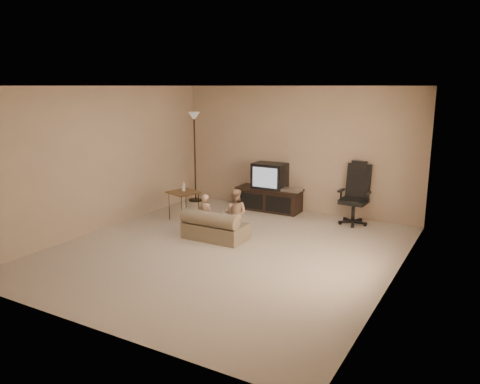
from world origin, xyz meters
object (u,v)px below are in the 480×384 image
(side_table, at_px, (184,192))
(floor_lamp, at_px, (194,137))
(office_chair, at_px, (355,202))
(toddler_left, at_px, (206,215))
(child_sofa, at_px, (214,228))
(tv_stand, at_px, (270,191))
(toddler_right, at_px, (235,213))

(side_table, bearing_deg, floor_lamp, 116.35)
(office_chair, xyz_separation_m, toddler_left, (-1.99, -1.96, -0.05))
(office_chair, relative_size, toddler_left, 1.59)
(office_chair, relative_size, side_table, 1.55)
(side_table, xyz_separation_m, child_sofa, (1.13, -0.72, -0.33))
(tv_stand, height_order, child_sofa, tv_stand)
(toddler_right, bearing_deg, floor_lamp, -54.85)
(floor_lamp, bearing_deg, toddler_left, -51.29)
(child_sofa, bearing_deg, floor_lamp, 130.60)
(office_chair, xyz_separation_m, floor_lamp, (-3.57, -0.00, 1.01))
(office_chair, xyz_separation_m, child_sofa, (-1.76, -2.07, -0.21))
(tv_stand, height_order, side_table, tv_stand)
(floor_lamp, bearing_deg, toddler_right, -41.29)
(child_sofa, bearing_deg, toddler_right, 44.36)
(floor_lamp, bearing_deg, side_table, -63.65)
(side_table, height_order, toddler_left, side_table)
(office_chair, height_order, side_table, office_chair)
(tv_stand, distance_m, child_sofa, 2.15)
(side_table, bearing_deg, tv_stand, 51.82)
(office_chair, bearing_deg, tv_stand, 179.53)
(floor_lamp, xyz_separation_m, child_sofa, (1.80, -2.07, -1.22))
(tv_stand, bearing_deg, child_sofa, -90.01)
(child_sofa, bearing_deg, office_chair, 49.13)
(side_table, bearing_deg, toddler_left, -34.09)
(tv_stand, distance_m, floor_lamp, 2.06)
(child_sofa, bearing_deg, side_table, 147.14)
(floor_lamp, bearing_deg, child_sofa, -48.95)
(side_table, relative_size, floor_lamp, 0.38)
(side_table, distance_m, toddler_right, 1.47)
(side_table, distance_m, toddler_left, 1.10)
(tv_stand, bearing_deg, side_table, -128.64)
(tv_stand, xyz_separation_m, side_table, (-1.12, -1.42, 0.13))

